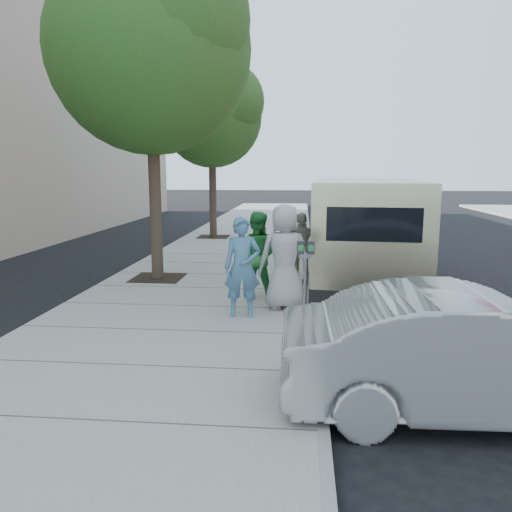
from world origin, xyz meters
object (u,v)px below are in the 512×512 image
object	(u,v)px
parking_meter	(305,264)
sedan	(477,354)
tree_near	(152,44)
tree_far	(213,112)
person_striped_polo	(302,249)
person_gray_shirt	(284,257)
person_green_shirt	(256,255)
van	(365,228)
person_officer	(242,267)

from	to	relation	value
parking_meter	sedan	size ratio (longest dim) A/B	0.33
tree_near	parking_meter	bearing A→B (deg)	-43.29
parking_meter	tree_far	bearing A→B (deg)	104.74
tree_near	person_striped_polo	world-z (taller)	tree_near
person_gray_shirt	person_striped_polo	bearing A→B (deg)	-116.56
person_striped_polo	tree_near	bearing A→B (deg)	-20.47
sedan	person_gray_shirt	size ratio (longest dim) A/B	2.21
person_green_shirt	person_gray_shirt	xyz separation A→B (m)	(0.59, -0.70, 0.10)
sedan	person_green_shirt	distance (m)	5.29
tree_far	person_green_shirt	size ratio (longest dim) A/B	3.65
person_gray_shirt	person_striped_polo	size ratio (longest dim) A/B	1.20
parking_meter	sedan	bearing A→B (deg)	-58.91
van	person_officer	world-z (taller)	van
parking_meter	sedan	world-z (taller)	parking_meter
parking_meter	person_green_shirt	xyz separation A→B (m)	(-0.98, 1.63, -0.14)
parking_meter	person_striped_polo	size ratio (longest dim) A/B	0.86
tree_far	parking_meter	world-z (taller)	tree_far
tree_far	person_green_shirt	distance (m)	10.35
person_officer	person_gray_shirt	size ratio (longest dim) A/B	0.90
sedan	person_striped_polo	bearing A→B (deg)	17.05
person_officer	person_striped_polo	world-z (taller)	person_officer
van	person_gray_shirt	size ratio (longest dim) A/B	3.49
parking_meter	van	xyz separation A→B (m)	(1.47, 4.05, 0.15)
van	person_striped_polo	world-z (taller)	van
tree_near	person_gray_shirt	xyz separation A→B (m)	(3.11, -2.38, -4.41)
tree_near	person_green_shirt	xyz separation A→B (m)	(2.52, -1.67, -4.51)
person_officer	parking_meter	bearing A→B (deg)	-22.36
parking_meter	person_officer	distance (m)	1.17
tree_far	sedan	bearing A→B (deg)	-68.48
person_green_shirt	person_striped_polo	world-z (taller)	person_green_shirt
person_officer	person_green_shirt	world-z (taller)	person_officer
sedan	person_gray_shirt	distance (m)	4.39
van	parking_meter	bearing A→B (deg)	-105.60
sedan	person_officer	world-z (taller)	person_officer
person_gray_shirt	person_striped_polo	world-z (taller)	person_gray_shirt
tree_far	person_officer	world-z (taller)	tree_far
person_green_shirt	sedan	bearing A→B (deg)	130.99
parking_meter	person_striped_polo	bearing A→B (deg)	88.11
person_gray_shirt	person_green_shirt	bearing A→B (deg)	-67.30
person_green_shirt	person_striped_polo	bearing A→B (deg)	-117.05
van	person_gray_shirt	xyz separation A→B (m)	(-1.86, -3.13, -0.19)
person_striped_polo	person_green_shirt	bearing A→B (deg)	40.48
van	person_striped_polo	bearing A→B (deg)	-139.69
person_officer	person_gray_shirt	distance (m)	0.94
van	sedan	size ratio (longest dim) A/B	1.58
sedan	person_striped_polo	distance (m)	6.07
parking_meter	van	bearing A→B (deg)	67.03
parking_meter	tree_near	bearing A→B (deg)	133.63
parking_meter	person_officer	xyz separation A→B (m)	(-1.11, 0.33, -0.14)
van	person_officer	distance (m)	4.54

